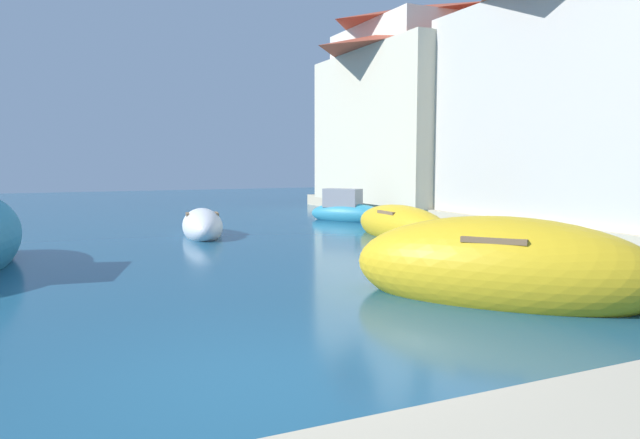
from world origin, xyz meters
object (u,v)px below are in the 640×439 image
(waterfront_building_main, at_px, (610,88))
(quayside_tree, at_px, (535,116))
(moored_boat_6, at_px, (500,270))
(waterfront_building_annex, at_px, (430,112))
(waterfront_building_far, at_px, (417,102))
(moored_boat_4, at_px, (347,211))
(moored_boat_1, at_px, (202,226))
(moored_boat_5, at_px, (401,226))

(waterfront_building_main, relative_size, quayside_tree, 2.33)
(moored_boat_6, relative_size, quayside_tree, 1.07)
(waterfront_building_annex, bearing_deg, quayside_tree, -94.63)
(waterfront_building_main, bearing_deg, waterfront_building_far, 90.00)
(moored_boat_4, xyz_separation_m, waterfront_building_main, (5.00, -6.79, 3.93))
(moored_boat_6, xyz_separation_m, waterfront_building_main, (8.47, 5.11, 3.81))
(waterfront_building_far, bearing_deg, moored_boat_1, -154.72)
(quayside_tree, bearing_deg, moored_boat_5, -176.14)
(moored_boat_1, height_order, quayside_tree, quayside_tree)
(waterfront_building_main, relative_size, waterfront_building_annex, 1.17)
(waterfront_building_far, bearing_deg, waterfront_building_annex, -90.00)
(moored_boat_6, relative_size, waterfront_building_far, 0.57)
(waterfront_building_annex, bearing_deg, moored_boat_4, -157.59)
(moored_boat_5, distance_m, moored_boat_6, 7.56)
(moored_boat_4, bearing_deg, moored_boat_1, -104.53)
(waterfront_building_annex, bearing_deg, moored_boat_5, -129.98)
(waterfront_building_annex, xyz_separation_m, quayside_tree, (-0.53, -6.54, -0.62))
(moored_boat_1, distance_m, moored_boat_6, 10.10)
(waterfront_building_annex, relative_size, waterfront_building_far, 1.06)
(moored_boat_1, relative_size, moored_boat_5, 0.77)
(moored_boat_5, bearing_deg, waterfront_building_main, -107.28)
(moored_boat_5, distance_m, quayside_tree, 6.22)
(moored_boat_5, relative_size, waterfront_building_far, 0.52)
(moored_boat_6, bearing_deg, quayside_tree, 93.35)
(moored_boat_6, height_order, waterfront_building_far, waterfront_building_far)
(moored_boat_1, relative_size, waterfront_building_annex, 0.38)
(moored_boat_5, height_order, quayside_tree, quayside_tree)
(moored_boat_4, distance_m, quayside_tree, 7.13)
(moored_boat_1, xyz_separation_m, waterfront_building_far, (10.84, 5.12, 4.47))
(waterfront_building_annex, xyz_separation_m, waterfront_building_far, (-0.00, 0.97, 0.50))
(moored_boat_4, height_order, waterfront_building_far, waterfront_building_far)
(moored_boat_4, xyz_separation_m, waterfront_building_annex, (5.00, 2.06, 3.91))
(moored_boat_4, height_order, waterfront_building_annex, waterfront_building_annex)
(moored_boat_5, relative_size, waterfront_building_main, 0.42)
(waterfront_building_annex, bearing_deg, waterfront_building_main, -90.00)
(moored_boat_5, bearing_deg, waterfront_building_far, -34.89)
(waterfront_building_annex, bearing_deg, waterfront_building_far, 90.00)
(waterfront_building_main, bearing_deg, moored_boat_6, -148.92)
(moored_boat_1, xyz_separation_m, waterfront_building_annex, (10.84, 4.15, 3.97))
(moored_boat_1, relative_size, waterfront_building_main, 0.32)
(moored_boat_4, bearing_deg, quayside_tree, 10.74)
(waterfront_building_main, height_order, waterfront_building_far, waterfront_building_far)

